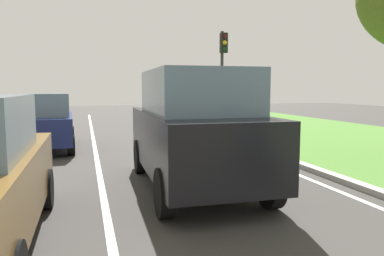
{
  "coord_description": "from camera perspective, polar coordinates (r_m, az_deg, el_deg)",
  "views": [
    {
      "loc": [
        -0.97,
        2.33,
        1.95
      ],
      "look_at": [
        0.95,
        8.89,
        1.2
      ],
      "focal_mm": 34.31,
      "sensor_mm": 36.0,
      "label": 1
    }
  ],
  "objects": [
    {
      "name": "ground_plane",
      "position": [
        11.87,
        -11.41,
        -3.32
      ],
      "size": [
        60.0,
        60.0,
        0.0
      ],
      "primitive_type": "plane",
      "color": "#383533"
    },
    {
      "name": "lane_line_center",
      "position": [
        11.83,
        -14.8,
        -3.42
      ],
      "size": [
        0.12,
        32.0,
        0.01
      ],
      "primitive_type": "cube",
      "color": "silver",
      "rests_on": "ground"
    },
    {
      "name": "lane_line_right_edge",
      "position": [
        12.68,
        5.03,
        -2.6
      ],
      "size": [
        0.12,
        32.0,
        0.01
      ],
      "primitive_type": "cube",
      "color": "silver",
      "rests_on": "ground"
    },
    {
      "name": "grass_verge_right",
      "position": [
        15.15,
        22.58,
        -1.51
      ],
      "size": [
        9.0,
        48.0,
        0.06
      ],
      "primitive_type": "cube",
      "color": "#47752D",
      "rests_on": "ground"
    },
    {
      "name": "curb_right",
      "position": [
        12.86,
        7.11,
        -2.24
      ],
      "size": [
        0.24,
        48.0,
        0.12
      ],
      "primitive_type": "cube",
      "color": "#9E9B93",
      "rests_on": "ground"
    },
    {
      "name": "car_suv_ahead",
      "position": [
        7.06,
        0.39,
        -0.11
      ],
      "size": [
        2.07,
        4.55,
        2.28
      ],
      "rotation": [
        0.0,
        0.0,
        -0.03
      ],
      "color": "black",
      "rests_on": "ground"
    },
    {
      "name": "car_hatchback_far",
      "position": [
        12.32,
        -21.91,
        0.83
      ],
      "size": [
        1.84,
        3.76,
        1.78
      ],
      "rotation": [
        0.0,
        0.0,
        0.04
      ],
      "color": "navy",
      "rests_on": "ground"
    },
    {
      "name": "traffic_light_near_right",
      "position": [
        17.26,
        4.83,
        10.24
      ],
      "size": [
        0.32,
        0.5,
        4.55
      ],
      "color": "#2D2D2D",
      "rests_on": "ground"
    }
  ]
}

